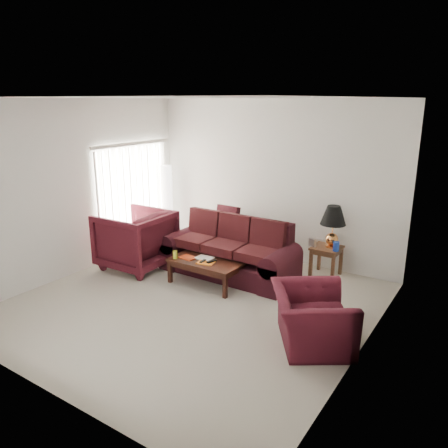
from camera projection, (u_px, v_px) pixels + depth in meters
name	position (u px, v px, depth m)	size (l,w,h in m)	color
floor	(193.00, 303.00, 6.62)	(5.00, 5.00, 0.00)	#B9B09E
blinds	(135.00, 199.00, 8.64)	(0.10, 2.00, 2.16)	silver
sofa	(228.00, 248.00, 7.58)	(2.39, 1.03, 0.98)	black
throw_pillow	(228.00, 218.00, 8.46)	(0.47, 0.13, 0.47)	black
end_table	(326.00, 261.00, 7.60)	(0.48, 0.48, 0.53)	#542A1C
table_lamp	(333.00, 227.00, 7.42)	(0.44, 0.44, 0.73)	#EA8F49
clock	(312.00, 242.00, 7.54)	(0.14, 0.05, 0.14)	silver
blue_canister	(336.00, 246.00, 7.30)	(0.10, 0.10, 0.16)	#173596
picture_frame	(319.00, 239.00, 7.74)	(0.11, 0.02, 0.14)	white
floor_lamp	(167.00, 204.00, 9.27)	(0.27, 0.27, 1.68)	white
armchair_left	(136.00, 240.00, 7.90)	(1.13, 1.17, 1.06)	#3E0E17
armchair_right	(311.00, 318.00, 5.45)	(1.07, 0.93, 0.70)	#3E0E19
coffee_table	(205.00, 273.00, 7.23)	(1.21, 0.60, 0.42)	black
magazine_red	(188.00, 258.00, 7.29)	(0.27, 0.21, 0.02)	#AD3011
magazine_white	(204.00, 258.00, 7.28)	(0.28, 0.21, 0.02)	white
magazine_orange	(206.00, 263.00, 7.07)	(0.27, 0.20, 0.02)	orange
remote_a	(203.00, 261.00, 7.09)	(0.04, 0.15, 0.02)	black
remote_b	(212.00, 261.00, 7.08)	(0.05, 0.18, 0.02)	black
yellow_glass	(175.00, 255.00, 7.27)	(0.08, 0.08, 0.13)	gold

